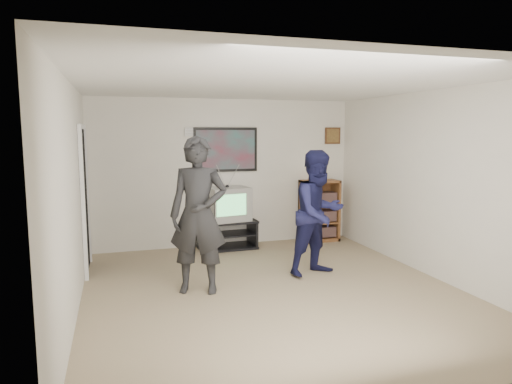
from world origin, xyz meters
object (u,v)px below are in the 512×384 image
bookshelf (319,211)px  person_tall (198,215)px  crt_television (227,204)px  media_stand (227,234)px  person_short (319,213)px

bookshelf → person_tall: size_ratio=0.58×
person_tall → crt_television: bearing=86.1°
person_tall → media_stand: bearing=86.4°
crt_television → bookshelf: 1.72m
crt_television → person_short: person_short is taller
media_stand → crt_television: size_ratio=1.49×
crt_television → bookshelf: bearing=-7.7°
media_stand → person_tall: size_ratio=0.52×
crt_television → person_tall: (-0.83, -1.94, 0.19)m
media_stand → bookshelf: (1.72, 0.05, 0.31)m
media_stand → person_short: (0.87, -1.74, 0.61)m
media_stand → bookshelf: size_ratio=0.90×
person_tall → person_short: person_tall is taller
crt_television → person_short: bearing=-73.1°
bookshelf → person_tall: (-2.53, -1.99, 0.40)m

